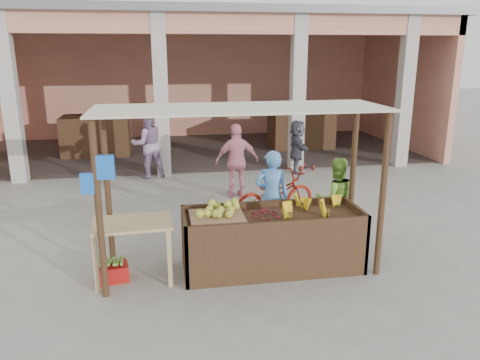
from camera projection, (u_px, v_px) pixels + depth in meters
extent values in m
plane|color=gray|center=(239.00, 270.00, 6.90)|extent=(60.00, 60.00, 0.00)
cube|color=tan|center=(187.00, 82.00, 17.18)|extent=(14.00, 0.20, 4.00)
cube|color=tan|center=(401.00, 85.00, 15.55)|extent=(0.20, 6.00, 4.00)
cube|color=tan|center=(200.00, 23.00, 11.25)|extent=(14.00, 0.30, 0.50)
cube|color=slate|center=(191.00, 16.00, 13.87)|extent=(14.40, 6.40, 0.20)
cube|color=#BDB7AD|center=(11.00, 100.00, 11.00)|extent=(0.35, 0.35, 4.00)
cube|color=#BDB7AD|center=(161.00, 97.00, 11.56)|extent=(0.35, 0.35, 4.00)
cube|color=#BDB7AD|center=(298.00, 95.00, 12.13)|extent=(0.35, 0.35, 4.00)
cube|color=#BDB7AD|center=(405.00, 93.00, 12.61)|extent=(0.35, 0.35, 4.00)
cube|color=#482E1C|center=(96.00, 135.00, 14.32)|extent=(2.00, 1.20, 1.20)
cube|color=#482E1C|center=(301.00, 130.00, 15.37)|extent=(2.00, 1.20, 1.20)
cube|color=#482E1C|center=(272.00, 243.00, 6.87)|extent=(2.60, 0.95, 0.80)
cylinder|color=#482E1C|center=(99.00, 212.00, 5.86)|extent=(0.09, 0.09, 2.35)
cylinder|color=#482E1C|center=(383.00, 196.00, 6.47)|extent=(0.09, 0.09, 2.35)
cylinder|color=#482E1C|center=(108.00, 188.00, 6.85)|extent=(0.09, 0.09, 2.35)
cylinder|color=#482E1C|center=(353.00, 177.00, 7.47)|extent=(0.09, 0.09, 2.35)
cube|color=beige|center=(241.00, 108.00, 6.34)|extent=(4.00, 1.35, 0.03)
cube|color=blue|center=(105.00, 167.00, 5.72)|extent=(0.22, 0.08, 0.30)
cube|color=blue|center=(88.00, 183.00, 5.74)|extent=(0.18, 0.07, 0.26)
cube|color=#9A6E4F|center=(217.00, 217.00, 6.66)|extent=(0.77, 0.67, 0.06)
ellipsoid|color=#D2D13D|center=(217.00, 211.00, 6.64)|extent=(0.66, 0.57, 0.14)
ellipsoid|color=maroon|center=(264.00, 213.00, 6.72)|extent=(0.46, 0.38, 0.15)
cube|color=tan|center=(132.00, 223.00, 6.41)|extent=(1.10, 0.77, 0.04)
cube|color=tan|center=(96.00, 264.00, 6.16)|extent=(0.06, 0.06, 0.82)
cube|color=tan|center=(170.00, 259.00, 6.31)|extent=(0.06, 0.06, 0.82)
cube|color=tan|center=(101.00, 246.00, 6.74)|extent=(0.06, 0.06, 0.82)
cube|color=tan|center=(169.00, 241.00, 6.89)|extent=(0.06, 0.06, 0.82)
cube|color=#AC1512|center=(112.00, 272.00, 6.56)|extent=(0.50, 0.39, 0.23)
ellipsoid|color=maroon|center=(301.00, 160.00, 12.41)|extent=(0.45, 0.45, 0.61)
ellipsoid|color=maroon|center=(314.00, 159.00, 12.51)|extent=(0.45, 0.45, 0.61)
ellipsoid|color=maroon|center=(305.00, 157.00, 12.73)|extent=(0.45, 0.45, 0.61)
imported|color=#5699E6|center=(272.00, 193.00, 7.76)|extent=(0.71, 0.59, 1.67)
imported|color=#7FB93D|center=(336.00, 197.00, 7.82)|extent=(0.74, 0.46, 1.51)
imported|color=maroon|center=(275.00, 194.00, 8.95)|extent=(1.15, 1.89, 0.93)
imported|color=pink|center=(237.00, 158.00, 10.12)|extent=(1.05, 0.60, 1.73)
imported|color=#464551|center=(297.00, 145.00, 12.19)|extent=(0.73, 1.41, 1.46)
imported|color=#9979A2|center=(148.00, 141.00, 11.66)|extent=(1.03, 0.75, 1.90)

